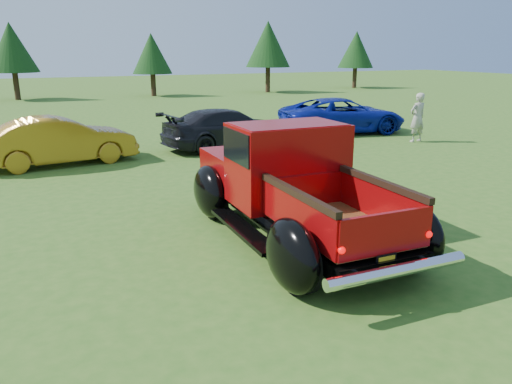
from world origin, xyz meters
TOP-DOWN VIEW (x-y plane):
  - ground at (0.00, 0.00)m, footprint 120.00×120.00m
  - tree_mid_left at (-3.00, 31.00)m, footprint 3.20×3.20m
  - tree_mid_right at (6.00, 30.00)m, footprint 2.82×2.82m
  - tree_east at (15.00, 29.50)m, footprint 3.46×3.46m
  - tree_far_east at (24.00, 30.50)m, footprint 3.07×3.07m
  - pickup_truck at (1.38, 1.04)m, footprint 2.65×5.49m
  - show_car_yellow at (-1.89, 8.83)m, footprint 4.38×2.03m
  - show_car_grey at (3.50, 9.23)m, footprint 4.78×2.49m
  - show_car_blue at (8.87, 10.22)m, footprint 5.36×3.20m
  - spectator at (10.15, 7.36)m, footprint 0.66×0.45m

SIDE VIEW (x-z plane):
  - ground at x=0.00m, z-range 0.00..0.00m
  - show_car_grey at x=3.50m, z-range 0.00..1.32m
  - show_car_yellow at x=-1.89m, z-range 0.00..1.39m
  - show_car_blue at x=8.87m, z-range 0.00..1.40m
  - spectator at x=10.15m, z-range 0.00..1.77m
  - pickup_truck at x=1.38m, z-range -0.05..1.96m
  - tree_mid_right at x=6.00m, z-range 0.77..5.17m
  - tree_far_east at x=24.00m, z-range 0.85..5.65m
  - tree_mid_left at x=-3.00m, z-range 0.88..5.88m
  - tree_east at x=15.00m, z-range 0.96..6.36m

